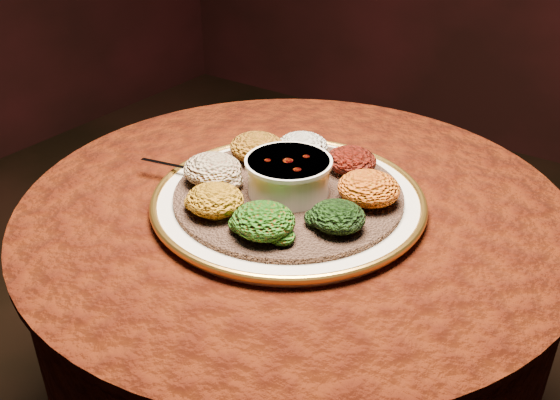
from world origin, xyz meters
The scene contains 13 objects.
table centered at (0.00, 0.00, 0.55)m, with size 0.96×0.96×0.73m.
platter centered at (0.00, -0.02, 0.75)m, with size 0.51×0.51×0.02m.
injera centered at (0.00, -0.02, 0.76)m, with size 0.39×0.39×0.01m, color brown.
stew_bowl centered at (0.00, -0.02, 0.80)m, with size 0.15×0.15×0.06m.
spoon centered at (-0.17, -0.06, 0.77)m, with size 0.15×0.05×0.01m.
portion_ayib centered at (-0.05, 0.10, 0.78)m, with size 0.10×0.09×0.05m, color silver.
portion_kitfo centered at (0.05, 0.10, 0.78)m, with size 0.09×0.09×0.04m, color black.
portion_tikil centered at (0.13, 0.02, 0.79)m, with size 0.10×0.10×0.05m, color #CA9310.
portion_gomen centered at (0.13, -0.07, 0.78)m, with size 0.09×0.08×0.04m, color black.
portion_mixveg centered at (0.05, -0.15, 0.79)m, with size 0.10×0.09×0.05m, color maroon.
portion_kik centered at (-0.05, -0.15, 0.78)m, with size 0.09×0.09×0.05m, color #BA7610.
portion_timatim centered at (-0.12, -0.07, 0.79)m, with size 0.10×0.10×0.05m, color maroon.
portion_shiro centered at (-0.11, 0.04, 0.79)m, with size 0.10×0.10×0.05m, color #945111.
Camera 1 is at (0.52, -0.79, 1.29)m, focal length 40.00 mm.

